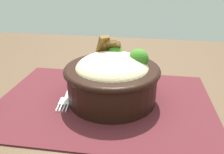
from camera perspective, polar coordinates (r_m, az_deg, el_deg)
table at (r=0.52m, az=3.07°, el=-12.26°), size 1.19×0.99×0.75m
placemat at (r=0.47m, az=-1.94°, el=-6.18°), size 0.44×0.31×0.00m
bowl at (r=0.45m, az=0.17°, el=0.11°), size 0.19×0.19×0.13m
fork at (r=0.49m, az=-11.13°, el=-4.73°), size 0.03×0.13×0.00m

